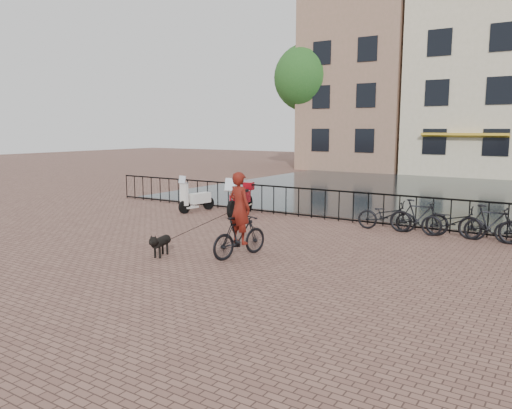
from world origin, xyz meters
The scene contains 14 objects.
ground centered at (0.00, 0.00, 0.00)m, with size 100.00×100.00×0.00m, color brown.
canal_water centered at (0.00, 17.30, 0.00)m, with size 20.00×20.00×0.00m, color black.
railing centered at (0.00, 8.00, 0.50)m, with size 20.00×0.05×1.02m.
canal_house_left centered at (-7.50, 30.00, 6.40)m, with size 7.50×9.00×12.80m.
canal_house_mid centered at (0.50, 30.00, 5.90)m, with size 8.00×9.50×11.80m.
tree_far_left centered at (-11.00, 27.00, 6.73)m, with size 5.04×5.04×9.27m.
cyclist centered at (-0.10, 2.44, 0.90)m, with size 0.86×1.80×2.37m.
dog centered at (-1.72, 1.47, 0.28)m, with size 0.49×0.88×0.57m.
motorcycle centered at (-3.44, 7.27, 0.70)m, with size 0.87×2.03×1.41m.
scooter centered at (-5.18, 6.96, 0.70)m, with size 0.65×1.55×1.39m.
parked_bike_0 centered at (1.80, 7.40, 0.45)m, with size 0.60×1.72×0.90m, color black.
parked_bike_1 centered at (2.75, 7.40, 0.50)m, with size 0.47×1.66×1.00m, color black.
parked_bike_2 centered at (3.70, 7.40, 0.45)m, with size 0.60×1.72×0.90m, color black.
parked_bike_3 centered at (4.65, 7.40, 0.50)m, with size 0.47×1.66×1.00m, color black.
Camera 1 is at (6.53, -7.04, 3.04)m, focal length 35.00 mm.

